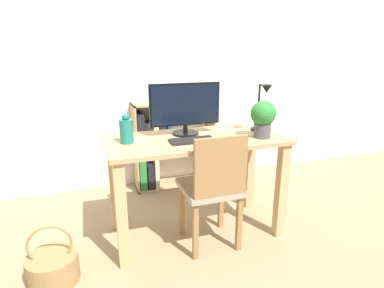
% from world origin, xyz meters
% --- Properties ---
extents(ground_plane, '(10.00, 10.00, 0.00)m').
position_xyz_m(ground_plane, '(0.00, 0.00, 0.00)').
color(ground_plane, '#997F5B').
extents(wall_back, '(8.00, 0.05, 2.60)m').
position_xyz_m(wall_back, '(0.00, 1.11, 1.30)').
color(wall_back, silver).
rests_on(wall_back, ground_plane).
extents(desk, '(1.28, 0.60, 0.77)m').
position_xyz_m(desk, '(0.00, 0.00, 0.61)').
color(desk, tan).
rests_on(desk, ground_plane).
extents(monitor, '(0.53, 0.20, 0.38)m').
position_xyz_m(monitor, '(-0.05, 0.12, 0.98)').
color(monitor, black).
rests_on(monitor, desk).
extents(keyboard, '(0.31, 0.14, 0.02)m').
position_xyz_m(keyboard, '(-0.06, -0.08, 0.78)').
color(keyboard, black).
rests_on(keyboard, desk).
extents(vase, '(0.09, 0.09, 0.21)m').
position_xyz_m(vase, '(-0.49, 0.03, 0.86)').
color(vase, '#1E7266').
rests_on(vase, desk).
extents(desk_lamp, '(0.10, 0.19, 0.37)m').
position_xyz_m(desk_lamp, '(0.52, -0.01, 0.99)').
color(desk_lamp, black).
rests_on(desk_lamp, desk).
extents(potted_plant, '(0.18, 0.18, 0.27)m').
position_xyz_m(potted_plant, '(0.45, -0.14, 0.92)').
color(potted_plant, '#4C4C51').
rests_on(potted_plant, desk).
extents(chair, '(0.40, 0.40, 0.86)m').
position_xyz_m(chair, '(0.05, -0.22, 0.48)').
color(chair, '#9E937F').
rests_on(chair, ground_plane).
extents(bookshelf, '(0.81, 0.28, 0.88)m').
position_xyz_m(bookshelf, '(-0.07, 0.93, 0.44)').
color(bookshelf, tan).
rests_on(bookshelf, ground_plane).
extents(basket, '(0.31, 0.31, 0.38)m').
position_xyz_m(basket, '(-1.02, -0.25, 0.10)').
color(basket, '#997547').
rests_on(basket, ground_plane).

